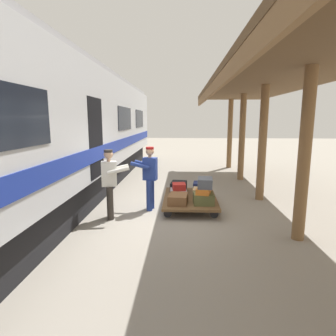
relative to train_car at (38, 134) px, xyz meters
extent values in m
plane|color=gray|center=(-3.54, 0.00, -2.06)|extent=(60.00, 60.00, 0.00)
cylinder|color=brown|center=(-6.04, -7.19, -0.36)|extent=(0.24, 0.24, 3.40)
cylinder|color=brown|center=(-6.04, -4.31, -0.36)|extent=(0.24, 0.24, 3.40)
cylinder|color=brown|center=(-6.04, -1.44, -0.36)|extent=(0.24, 0.24, 3.40)
cylinder|color=brown|center=(-6.04, 1.44, -0.36)|extent=(0.24, 0.24, 3.40)
cube|color=brown|center=(-6.04, 0.00, 1.42)|extent=(3.20, 15.18, 0.16)
cube|color=brown|center=(-4.49, 0.00, 1.19)|extent=(0.08, 15.18, 0.30)
cube|color=#B7BABF|center=(0.00, 0.00, 0.29)|extent=(3.00, 20.63, 2.90)
cube|color=black|center=(0.00, 0.00, -1.61)|extent=(2.55, 19.60, 0.90)
cube|color=#99999E|center=(0.00, 0.00, 1.84)|extent=(2.76, 20.22, 0.20)
cube|color=navy|center=(-1.51, 0.00, -0.51)|extent=(0.03, 20.22, 0.36)
cube|color=black|center=(-1.51, -7.22, 0.39)|extent=(0.02, 2.27, 0.84)
cube|color=black|center=(-1.51, -3.61, 0.39)|extent=(0.02, 2.27, 0.84)
cube|color=black|center=(-1.51, 3.61, 0.39)|extent=(0.02, 2.27, 0.84)
cube|color=black|center=(-1.45, 0.00, -0.11)|extent=(0.12, 1.10, 2.00)
cube|color=brown|center=(-3.90, -0.58, -1.82)|extent=(1.44, 2.18, 0.07)
cylinder|color=black|center=(-4.47, 0.29, -1.96)|extent=(0.21, 0.05, 0.21)
cylinder|color=black|center=(-3.32, 0.29, -1.96)|extent=(0.21, 0.05, 0.21)
cylinder|color=black|center=(-4.47, -1.46, -1.96)|extent=(0.21, 0.05, 0.21)
cylinder|color=black|center=(-3.32, -1.46, -1.96)|extent=(0.21, 0.05, 0.21)
cube|color=navy|center=(-4.22, -1.18, -1.64)|extent=(0.46, 0.49, 0.29)
cube|color=black|center=(-3.57, -1.18, -1.64)|extent=(0.51, 0.63, 0.29)
cube|color=brown|center=(-3.57, 0.02, -1.66)|extent=(0.53, 0.66, 0.24)
cube|color=#9EA0A5|center=(-3.57, -0.58, -1.68)|extent=(0.48, 0.55, 0.21)
cube|color=tan|center=(-4.22, -0.58, -1.66)|extent=(0.53, 0.50, 0.25)
cube|color=brown|center=(-4.22, 0.02, -1.64)|extent=(0.53, 0.50, 0.28)
cube|color=#CC6B23|center=(-4.23, 0.01, -1.43)|extent=(0.44, 0.61, 0.15)
cube|color=#AD231E|center=(-3.59, -0.60, -1.49)|extent=(0.39, 0.43, 0.17)
cube|color=#4C515B|center=(-4.26, -0.01, -1.23)|extent=(0.41, 0.57, 0.24)
cylinder|color=navy|center=(-2.84, -0.41, -1.65)|extent=(0.16, 0.16, 0.82)
cylinder|color=navy|center=(-2.80, -0.21, -1.65)|extent=(0.16, 0.16, 0.82)
cube|color=navy|center=(-2.82, -0.31, -0.94)|extent=(0.39, 0.28, 0.60)
cylinder|color=tan|center=(-2.82, -0.31, -0.61)|extent=(0.09, 0.09, 0.06)
sphere|color=tan|center=(-2.82, -0.31, -0.47)|extent=(0.22, 0.22, 0.22)
cylinder|color=#A51919|center=(-2.82, -0.31, -0.39)|extent=(0.21, 0.21, 0.06)
cylinder|color=navy|center=(-2.63, -0.51, -0.84)|extent=(0.54, 0.19, 0.21)
cylinder|color=navy|center=(-2.58, -0.19, -0.84)|extent=(0.54, 0.19, 0.21)
cylinder|color=#332D28|center=(-1.93, 0.52, -1.65)|extent=(0.16, 0.16, 0.82)
cylinder|color=#332D28|center=(-1.88, 0.33, -1.65)|extent=(0.16, 0.16, 0.82)
cube|color=silver|center=(-1.91, 0.42, -0.94)|extent=(0.40, 0.30, 0.60)
cylinder|color=tan|center=(-1.91, 0.42, -0.61)|extent=(0.09, 0.09, 0.06)
sphere|color=tan|center=(-1.91, 0.42, -0.47)|extent=(0.22, 0.22, 0.22)
cylinder|color=#332D28|center=(-1.91, 0.42, -0.39)|extent=(0.21, 0.21, 0.06)
cylinder|color=silver|center=(-2.16, 0.53, -0.84)|extent=(0.54, 0.23, 0.21)
cylinder|color=silver|center=(-2.08, 0.22, -0.84)|extent=(0.54, 0.23, 0.21)
camera|label=1|loc=(-3.67, 6.92, 0.35)|focal=29.71mm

